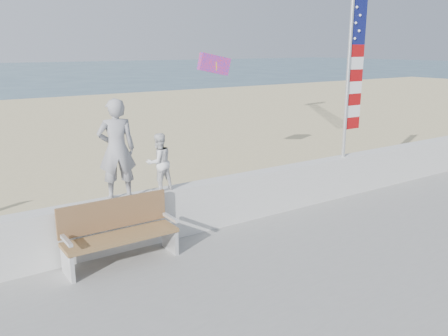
{
  "coord_description": "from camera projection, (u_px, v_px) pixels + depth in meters",
  "views": [
    {
      "loc": [
        -4.51,
        -5.18,
        3.52
      ],
      "look_at": [
        0.2,
        1.8,
        1.35
      ],
      "focal_mm": 38.0,
      "sensor_mm": 36.0,
      "label": 1
    }
  ],
  "objects": [
    {
      "name": "child",
      "position": [
        159.0,
        162.0,
        8.14
      ],
      "size": [
        0.54,
        0.44,
        1.01
      ],
      "primitive_type": "imported",
      "rotation": [
        0.0,
        0.0,
        3.27
      ],
      "color": "silver",
      "rests_on": "seawall"
    },
    {
      "name": "bench",
      "position": [
        119.0,
        231.0,
        7.48
      ],
      "size": [
        1.8,
        0.57,
        1.0
      ],
      "color": "olive",
      "rests_on": "boardwalk"
    },
    {
      "name": "sand",
      "position": [
        89.0,
        162.0,
        14.69
      ],
      "size": [
        90.0,
        40.0,
        0.08
      ],
      "primitive_type": "cube",
      "color": "#CEBD89",
      "rests_on": "ground"
    },
    {
      "name": "adult",
      "position": [
        117.0,
        149.0,
        7.66
      ],
      "size": [
        0.68,
        0.54,
        1.65
      ],
      "primitive_type": "imported",
      "rotation": [
        0.0,
        0.0,
        2.88
      ],
      "color": "gray",
      "rests_on": "seawall"
    },
    {
      "name": "seawall",
      "position": [
        209.0,
        204.0,
        8.93
      ],
      "size": [
        30.0,
        0.35,
        0.9
      ],
      "primitive_type": "cube",
      "color": "silver",
      "rests_on": "boardwalk"
    },
    {
      "name": "parafoil_kite",
      "position": [
        215.0,
        64.0,
        12.61
      ],
      "size": [
        0.93,
        0.4,
        0.62
      ],
      "color": "red",
      "rests_on": "ground"
    },
    {
      "name": "flag",
      "position": [
        352.0,
        71.0,
        10.36
      ],
      "size": [
        0.5,
        0.08,
        3.5
      ],
      "color": "silver",
      "rests_on": "seawall"
    },
    {
      "name": "ground",
      "position": [
        277.0,
        276.0,
        7.48
      ],
      "size": [
        220.0,
        220.0,
        0.0
      ],
      "primitive_type": "plane",
      "color": "#325365",
      "rests_on": "ground"
    }
  ]
}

